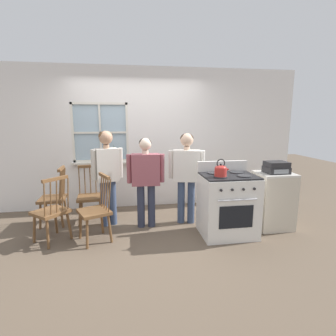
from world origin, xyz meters
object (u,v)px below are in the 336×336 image
object	(u,v)px
chair_center_cluster	(54,199)
person_teen_center	(146,174)
chair_by_window	(91,197)
person_elderly_left	(107,169)
chair_near_stove	(52,212)
person_adult_right	(186,169)
kettle	(221,170)
stove	(228,204)
stereo	(276,167)
side_counter	(273,200)
chair_near_wall	(96,211)
potted_plant	(114,156)

from	to	relation	value
chair_center_cluster	person_teen_center	distance (m)	1.59
chair_by_window	person_teen_center	world-z (taller)	person_teen_center
chair_center_cluster	person_elderly_left	world-z (taller)	person_elderly_left
chair_near_stove	person_adult_right	bearing A→B (deg)	142.65
person_adult_right	kettle	xyz separation A→B (m)	(0.33, -0.67, 0.10)
stove	stereo	size ratio (longest dim) A/B	3.19
chair_near_stove	person_elderly_left	distance (m)	1.03
person_teen_center	side_counter	world-z (taller)	person_teen_center
side_counter	kettle	bearing A→B (deg)	-164.75
person_teen_center	side_counter	bearing A→B (deg)	-7.53
person_elderly_left	stove	size ratio (longest dim) A/B	1.43
person_adult_right	side_counter	distance (m)	1.47
chair_near_wall	kettle	distance (m)	1.86
chair_near_wall	side_counter	world-z (taller)	chair_near_wall
chair_near_wall	person_teen_center	bearing A→B (deg)	93.47
stove	stereo	xyz separation A→B (m)	(0.82, 0.12, 0.51)
chair_by_window	person_teen_center	distance (m)	1.07
chair_by_window	stove	world-z (taller)	stove
chair_center_cluster	person_adult_right	bearing A→B (deg)	81.57
chair_by_window	person_elderly_left	bearing A→B (deg)	-34.98
chair_by_window	chair_near_stove	xyz separation A→B (m)	(-0.45, -0.67, 0.00)
chair_by_window	person_teen_center	bearing A→B (deg)	-25.20
chair_near_stove	stove	world-z (taller)	stove
chair_by_window	chair_near_stove	bearing A→B (deg)	-127.99
chair_by_window	stereo	bearing A→B (deg)	-17.83
chair_by_window	potted_plant	xyz separation A→B (m)	(0.38, 0.65, 0.59)
person_elderly_left	potted_plant	size ratio (longest dim) A/B	4.65
kettle	stereo	xyz separation A→B (m)	(1.00, 0.25, -0.04)
chair_by_window	stove	distance (m)	2.25
side_counter	chair_near_wall	bearing A→B (deg)	-179.03
stove	side_counter	bearing A→B (deg)	9.74
person_elderly_left	side_counter	bearing A→B (deg)	-28.78
person_elderly_left	side_counter	xyz separation A→B (m)	(2.61, -0.50, -0.49)
potted_plant	stereo	distance (m)	2.88
person_adult_right	side_counter	xyz separation A→B (m)	(1.33, -0.40, -0.47)
person_teen_center	side_counter	size ratio (longest dim) A/B	1.60
chair_by_window	potted_plant	bearing A→B (deg)	55.42
person_elderly_left	kettle	xyz separation A→B (m)	(1.61, -0.78, 0.08)
person_teen_center	potted_plant	bearing A→B (deg)	119.82
person_elderly_left	chair_near_wall	bearing A→B (deg)	-122.43
chair_center_cluster	kettle	world-z (taller)	kettle
person_teen_center	kettle	size ratio (longest dim) A/B	5.84
stove	kettle	distance (m)	0.59
person_elderly_left	person_adult_right	bearing A→B (deg)	-22.45
chair_near_stove	potted_plant	size ratio (longest dim) A/B	2.88
chair_center_cluster	chair_near_stove	size ratio (longest dim) A/B	1.00
kettle	chair_near_wall	bearing A→B (deg)	172.66
chair_center_cluster	stereo	xyz separation A→B (m)	(3.50, -0.70, 0.55)
chair_by_window	person_elderly_left	world-z (taller)	person_elderly_left
chair_center_cluster	chair_near_stove	distance (m)	0.67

